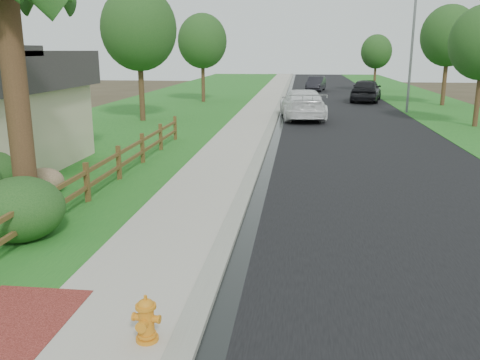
# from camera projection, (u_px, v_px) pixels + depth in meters

# --- Properties ---
(ground) EXTENTS (120.00, 120.00, 0.00)m
(ground) POSITION_uv_depth(u_px,v_px,m) (175.00, 307.00, 7.96)
(ground) COLOR #39301F
(road) EXTENTS (8.00, 90.00, 0.02)m
(road) POSITION_uv_depth(u_px,v_px,m) (334.00, 100.00, 41.11)
(road) COLOR black
(road) RESTS_ON ground
(curb) EXTENTS (0.40, 90.00, 0.12)m
(curb) POSITION_uv_depth(u_px,v_px,m) (282.00, 99.00, 41.57)
(curb) COLOR gray
(curb) RESTS_ON ground
(wet_gutter) EXTENTS (0.50, 90.00, 0.00)m
(wet_gutter) POSITION_uv_depth(u_px,v_px,m) (286.00, 99.00, 41.54)
(wet_gutter) COLOR black
(wet_gutter) RESTS_ON road
(sidewalk) EXTENTS (2.20, 90.00, 0.10)m
(sidewalk) POSITION_uv_depth(u_px,v_px,m) (266.00, 99.00, 41.72)
(sidewalk) COLOR #ABA395
(sidewalk) RESTS_ON ground
(grass_strip) EXTENTS (1.60, 90.00, 0.06)m
(grass_strip) POSITION_uv_depth(u_px,v_px,m) (243.00, 99.00, 41.94)
(grass_strip) COLOR #18561B
(grass_strip) RESTS_ON ground
(lawn_near) EXTENTS (9.00, 90.00, 0.04)m
(lawn_near) POSITION_uv_depth(u_px,v_px,m) (182.00, 98.00, 42.53)
(lawn_near) COLOR #18561B
(lawn_near) RESTS_ON ground
(verge_far) EXTENTS (6.00, 90.00, 0.04)m
(verge_far) POSITION_uv_depth(u_px,v_px,m) (422.00, 101.00, 40.33)
(verge_far) COLOR #18561B
(verge_far) RESTS_ON ground
(brick_patch) EXTENTS (1.60, 2.40, 0.11)m
(brick_patch) POSITION_uv_depth(u_px,v_px,m) (7.00, 329.00, 7.23)
(brick_patch) COLOR maroon
(brick_patch) RESTS_ON ground
(ranch_fence) EXTENTS (0.12, 16.92, 1.10)m
(ranch_fence) POSITION_uv_depth(u_px,v_px,m) (104.00, 170.00, 14.37)
(ranch_fence) COLOR #4C3319
(ranch_fence) RESTS_ON ground
(fire_hydrant) EXTENTS (0.43, 0.35, 0.67)m
(fire_hydrant) POSITION_uv_depth(u_px,v_px,m) (146.00, 320.00, 6.80)
(fire_hydrant) COLOR #C87017
(fire_hydrant) RESTS_ON sidewalk
(white_suv) EXTENTS (2.96, 6.10, 1.71)m
(white_suv) POSITION_uv_depth(u_px,v_px,m) (302.00, 104.00, 29.59)
(white_suv) COLOR white
(white_suv) RESTS_ON road
(dark_car_mid) EXTENTS (3.11, 5.56, 1.79)m
(dark_car_mid) POSITION_uv_depth(u_px,v_px,m) (366.00, 90.00, 39.51)
(dark_car_mid) COLOR black
(dark_car_mid) RESTS_ON road
(dark_car_far) EXTENTS (2.15, 4.42, 1.40)m
(dark_car_far) POSITION_uv_depth(u_px,v_px,m) (316.00, 84.00, 49.94)
(dark_car_far) COLOR black
(dark_car_far) RESTS_ON road
(streetlight) EXTENTS (1.81, 0.58, 7.92)m
(streetlight) POSITION_uv_depth(u_px,v_px,m) (410.00, 41.00, 31.51)
(streetlight) COLOR slate
(streetlight) RESTS_ON ground
(boulder) EXTENTS (1.13, 0.86, 0.74)m
(boulder) POSITION_uv_depth(u_px,v_px,m) (45.00, 181.00, 14.19)
(boulder) COLOR brown
(boulder) RESTS_ON ground
(shrub_a) EXTENTS (1.86, 1.86, 1.36)m
(shrub_a) POSITION_uv_depth(u_px,v_px,m) (20.00, 209.00, 10.64)
(shrub_a) COLOR #173F16
(shrub_a) RESTS_ON ground
(tree_near_left) EXTENTS (4.13, 4.13, 7.33)m
(tree_near_left) POSITION_uv_depth(u_px,v_px,m) (139.00, 29.00, 27.66)
(tree_near_left) COLOR #3A2818
(tree_near_left) RESTS_ON ground
(tree_mid_left) EXTENTS (3.71, 3.71, 6.63)m
(tree_mid_left) POSITION_uv_depth(u_px,v_px,m) (202.00, 41.00, 38.28)
(tree_mid_left) COLOR #3A2818
(tree_mid_left) RESTS_ON ground
(tree_mid_right) EXTENTS (3.89, 3.89, 7.05)m
(tree_mid_right) POSITION_uv_depth(u_px,v_px,m) (449.00, 36.00, 35.71)
(tree_mid_right) COLOR #3A2818
(tree_mid_right) RESTS_ON ground
(tree_far_right) EXTENTS (2.93, 2.93, 5.41)m
(tree_far_right) POSITION_uv_depth(u_px,v_px,m) (376.00, 52.00, 48.61)
(tree_far_right) COLOR #3A2818
(tree_far_right) RESTS_ON ground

